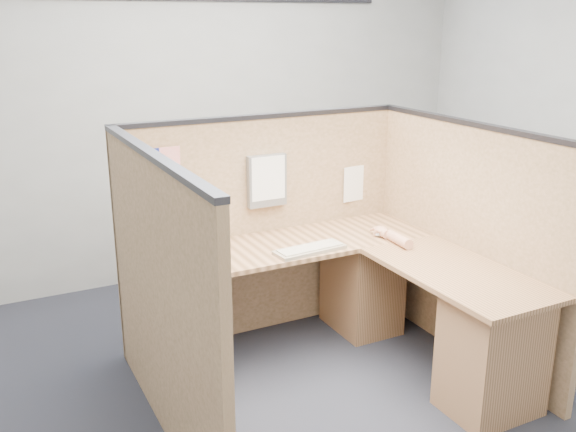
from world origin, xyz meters
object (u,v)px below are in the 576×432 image
laptop (169,247)px  keyboard (310,249)px  mouse (380,233)px  l_desk (341,308)px

laptop → keyboard: 0.87m
laptop → mouse: 1.40m
keyboard → mouse: 0.57m
l_desk → mouse: mouse is taller
laptop → keyboard: bearing=-31.7°
laptop → l_desk: bearing=-38.9°
keyboard → mouse: (0.56, 0.05, 0.01)m
l_desk → laptop: laptop is taller
keyboard → laptop: bearing=154.0°
l_desk → mouse: 0.62m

